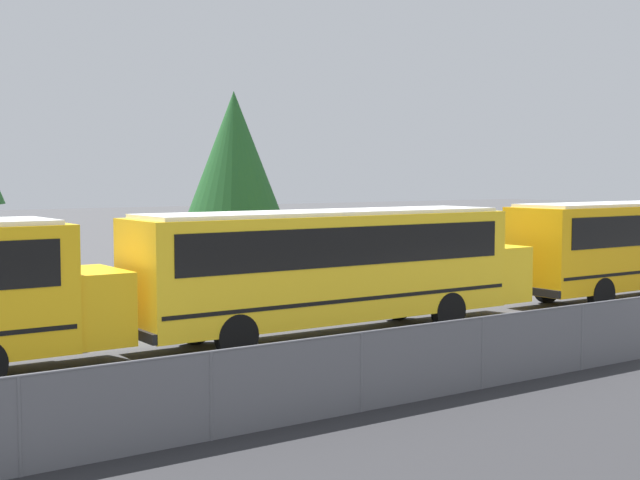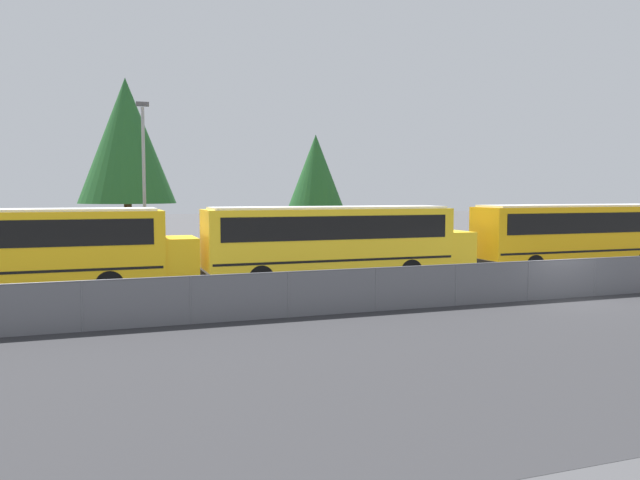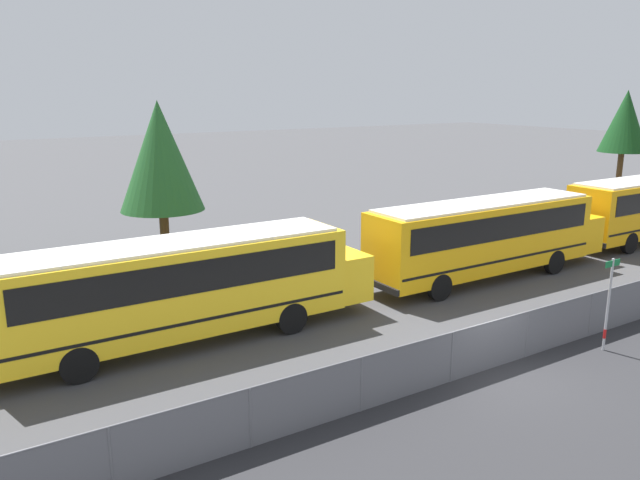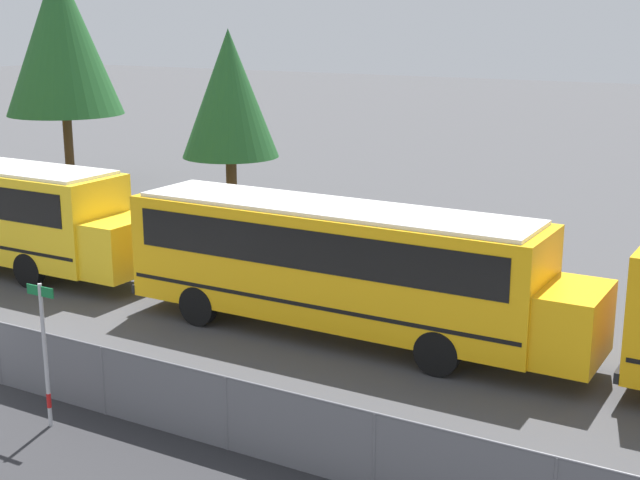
{
  "view_description": "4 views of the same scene",
  "coord_description": "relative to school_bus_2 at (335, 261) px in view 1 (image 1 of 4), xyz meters",
  "views": [
    {
      "loc": [
        -20.66,
        -12.82,
        4.37
      ],
      "look_at": [
        -7.04,
        6.8,
        2.62
      ],
      "focal_mm": 50.0,
      "sensor_mm": 36.0,
      "label": 1
    },
    {
      "loc": [
        -16.51,
        -19.03,
        4.02
      ],
      "look_at": [
        -7.26,
        7.02,
        1.91
      ],
      "focal_mm": 35.0,
      "sensor_mm": 36.0,
      "label": 2
    },
    {
      "loc": [
        -13.2,
        -11.66,
        8.01
      ],
      "look_at": [
        -1.42,
        7.08,
        2.63
      ],
      "focal_mm": 35.0,
      "sensor_mm": 36.0,
      "label": 3
    },
    {
      "loc": [
        16.97,
        -12.48,
        8.01
      ],
      "look_at": [
        6.2,
        6.18,
        2.56
      ],
      "focal_mm": 50.0,
      "sensor_mm": 36.0,
      "label": 4
    }
  ],
  "objects": [
    {
      "name": "tree_0",
      "position": [
        2.61,
        10.15,
        2.92
      ],
      "size": [
        3.9,
        3.9,
        7.52
      ],
      "color": "#51381E",
      "rests_on": "ground_plane"
    },
    {
      "name": "school_bus_2",
      "position": [
        0.0,
        0.0,
        0.0
      ],
      "size": [
        12.43,
        2.52,
        3.41
      ],
      "color": "yellow",
      "rests_on": "ground_plane"
    }
  ]
}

